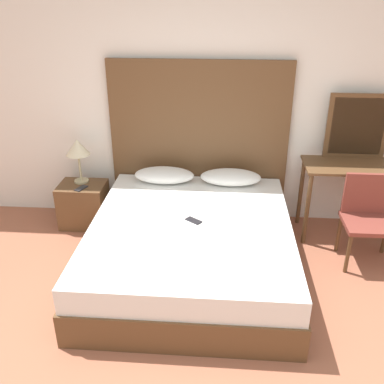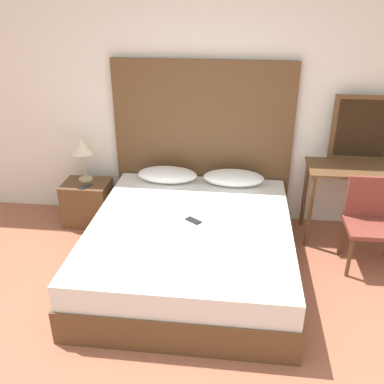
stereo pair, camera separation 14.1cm
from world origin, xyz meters
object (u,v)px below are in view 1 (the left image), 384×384
at_px(phone_on_bed, 194,221).
at_px(table_lamp, 78,149).
at_px(bed, 191,247).
at_px(chair, 370,213).
at_px(phone_on_nightstand, 81,188).
at_px(vanity_desk, 356,178).
at_px(nightstand, 84,204).

distance_m(phone_on_bed, table_lamp, 1.57).
relative_size(bed, chair, 2.47).
distance_m(phone_on_nightstand, vanity_desk, 2.83).
xyz_separation_m(nightstand, table_lamp, (-0.02, 0.08, 0.62)).
bearing_deg(phone_on_bed, nightstand, 149.25).
bearing_deg(phone_on_bed, phone_on_nightstand, 152.09).
height_order(phone_on_bed, vanity_desk, vanity_desk).
bearing_deg(chair, vanity_desk, 96.18).
relative_size(vanity_desk, chair, 1.25).
distance_m(nightstand, table_lamp, 0.63).
height_order(phone_on_bed, chair, chair).
relative_size(nightstand, vanity_desk, 0.47).
height_order(bed, vanity_desk, vanity_desk).
bearing_deg(nightstand, chair, -8.58).
distance_m(phone_on_bed, chair, 1.67).
bearing_deg(vanity_desk, phone_on_nightstand, -178.08).
bearing_deg(phone_on_bed, vanity_desk, 25.30).
height_order(table_lamp, phone_on_nightstand, table_lamp).
distance_m(bed, chair, 1.71).
bearing_deg(table_lamp, phone_on_bed, -32.81).
bearing_deg(table_lamp, vanity_desk, -1.59).
relative_size(bed, phone_on_bed, 12.83).
height_order(vanity_desk, chair, chair).
xyz_separation_m(phone_on_bed, vanity_desk, (1.59, 0.75, 0.14)).
xyz_separation_m(bed, vanity_desk, (1.61, 0.78, 0.41)).
bearing_deg(nightstand, bed, -32.01).
bearing_deg(phone_on_nightstand, phone_on_bed, -27.91).
distance_m(bed, phone_on_bed, 0.27).
distance_m(phone_on_nightstand, chair, 2.89).
height_order(phone_on_nightstand, vanity_desk, vanity_desk).
height_order(nightstand, table_lamp, table_lamp).
height_order(table_lamp, chair, table_lamp).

